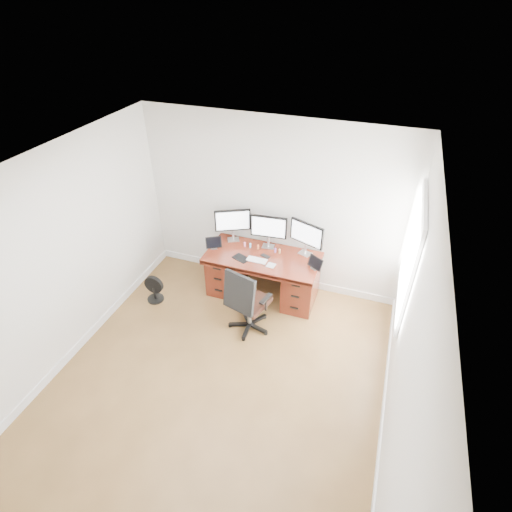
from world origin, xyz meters
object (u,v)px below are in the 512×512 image
(floor_fan, at_px, (154,289))
(desk, at_px, (263,273))
(keyboard, at_px, (257,260))
(office_chair, at_px, (247,310))
(monitor_center, at_px, (269,228))

(floor_fan, bearing_deg, desk, 23.34)
(keyboard, bearing_deg, desk, 75.98)
(office_chair, xyz_separation_m, monitor_center, (-0.04, 1.05, 0.74))
(desk, bearing_deg, monitor_center, 89.96)
(desk, distance_m, keyboard, 0.40)
(office_chair, height_order, floor_fan, office_chair)
(office_chair, bearing_deg, monitor_center, 107.54)
(monitor_center, bearing_deg, office_chair, -93.50)
(monitor_center, bearing_deg, desk, -95.67)
(office_chair, bearing_deg, desk, 108.18)
(monitor_center, relative_size, keyboard, 1.86)
(desk, distance_m, floor_fan, 1.70)
(floor_fan, bearing_deg, keyboard, 18.53)
(desk, height_order, monitor_center, monitor_center)
(monitor_center, distance_m, keyboard, 0.52)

